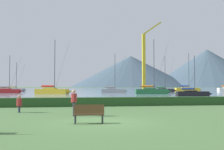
# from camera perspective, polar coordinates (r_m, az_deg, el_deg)

# --- Properties ---
(ground_plane) EXTENTS (1000.00, 1000.00, 0.00)m
(ground_plane) POSITION_cam_1_polar(r_m,az_deg,el_deg) (13.70, -2.49, -10.22)
(ground_plane) COLOR #517A42
(harbor_water) EXTENTS (320.00, 246.00, 0.00)m
(harbor_water) POSITION_cam_1_polar(r_m,az_deg,el_deg) (150.52, -7.98, -3.12)
(harbor_water) COLOR gray
(harbor_water) RESTS_ON ground_plane
(hedge_line) EXTENTS (80.00, 1.20, 0.80)m
(hedge_line) POSITION_cam_1_polar(r_m,az_deg,el_deg) (24.59, -5.19, -5.82)
(hedge_line) COLOR #284C23
(hedge_line) RESTS_ON ground_plane
(sailboat_slip_0) EXTENTS (7.45, 4.09, 11.31)m
(sailboat_slip_0) POSITION_cam_1_polar(r_m,az_deg,el_deg) (83.52, 11.18, -3.23)
(sailboat_slip_0) COLOR black
(sailboat_slip_0) RESTS_ON harbor_water
(sailboat_slip_2) EXTENTS (9.41, 4.06, 13.34)m
(sailboat_slip_2) POSITION_cam_1_polar(r_m,az_deg,el_deg) (94.93, 16.07, -2.99)
(sailboat_slip_2) COLOR gold
(sailboat_slip_2) RESTS_ON harbor_water
(sailboat_slip_3) EXTENTS (8.04, 4.17, 10.25)m
(sailboat_slip_3) POSITION_cam_1_polar(r_m,az_deg,el_deg) (99.10, -20.35, -2.97)
(sailboat_slip_3) COLOR #9E9EA3
(sailboat_slip_3) RESTS_ON harbor_water
(sailboat_slip_5) EXTENTS (7.77, 2.91, 10.29)m
(sailboat_slip_5) POSITION_cam_1_polar(r_m,az_deg,el_deg) (77.06, -21.74, -3.16)
(sailboat_slip_5) COLOR red
(sailboat_slip_5) RESTS_ON harbor_water
(sailboat_slip_7) EXTENTS (8.73, 3.68, 12.93)m
(sailboat_slip_7) POSITION_cam_1_polar(r_m,az_deg,el_deg) (62.30, 8.67, -3.44)
(sailboat_slip_7) COLOR #236B38
(sailboat_slip_7) RESTS_ON harbor_water
(sailboat_slip_8) EXTENTS (6.71, 2.75, 7.50)m
(sailboat_slip_8) POSITION_cam_1_polar(r_m,az_deg,el_deg) (50.27, 17.12, -3.82)
(sailboat_slip_8) COLOR black
(sailboat_slip_8) RESTS_ON harbor_water
(sailboat_slip_10) EXTENTS (8.94, 4.65, 12.93)m
(sailboat_slip_10) POSITION_cam_1_polar(r_m,az_deg,el_deg) (63.86, -12.83, -3.37)
(sailboat_slip_10) COLOR gold
(sailboat_slip_10) RESTS_ON harbor_water
(sailboat_slip_11) EXTENTS (7.62, 3.10, 11.10)m
(sailboat_slip_11) POSITION_cam_1_polar(r_m,az_deg,el_deg) (74.38, 0.30, -3.37)
(sailboat_slip_11) COLOR #9E9EA3
(sailboat_slip_11) RESTS_ON harbor_water
(park_bench_near_path) EXTENTS (1.54, 0.58, 0.95)m
(park_bench_near_path) POSITION_cam_1_polar(r_m,az_deg,el_deg) (13.18, -5.04, -8.21)
(park_bench_near_path) COLOR brown
(park_bench_near_path) RESTS_ON ground_plane
(person_seated_viewer) EXTENTS (0.36, 0.56, 1.25)m
(person_seated_viewer) POSITION_cam_1_polar(r_m,az_deg,el_deg) (19.68, -19.50, -5.71)
(person_seated_viewer) COLOR #2D3347
(person_seated_viewer) RESTS_ON ground_plane
(person_standing_walker) EXTENTS (0.36, 0.57, 1.65)m
(person_standing_walker) POSITION_cam_1_polar(r_m,az_deg,el_deg) (16.60, -8.27, -5.46)
(person_standing_walker) COLOR #2D3347
(person_standing_walker) RESTS_ON ground_plane
(dock_crane) EXTENTS (6.05, 2.00, 19.83)m
(dock_crane) POSITION_cam_1_polar(r_m,az_deg,el_deg) (72.57, 7.03, 1.79)
(dock_crane) COLOR #333338
(dock_crane) RESTS_ON ground_plane
(distant_hill_west_ridge) EXTENTS (191.13, 191.13, 62.76)m
(distant_hill_west_ridge) POSITION_cam_1_polar(r_m,az_deg,el_deg) (461.30, 19.96, 1.38)
(distant_hill_west_ridge) COLOR #425666
(distant_hill_west_ridge) RESTS_ON ground_plane
(distant_hill_central_peak) EXTENTS (198.47, 198.47, 51.41)m
(distant_hill_central_peak) POSITION_cam_1_polar(r_m,az_deg,el_deg) (431.69, 4.09, 0.74)
(distant_hill_central_peak) COLOR #425666
(distant_hill_central_peak) RESTS_ON ground_plane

